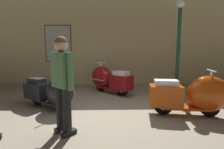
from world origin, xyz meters
TOP-DOWN VIEW (x-y plane):
  - ground_plane at (0.00, 0.00)m, footprint 60.00×60.00m
  - showroom_back_wall at (-0.01, 3.58)m, footprint 18.00×0.24m
  - scooter_0 at (-1.33, 0.33)m, footprint 1.58×1.24m
  - scooter_1 at (0.05, 2.05)m, footprint 1.57×1.53m
  - scooter_2 at (2.04, -0.21)m, footprint 1.79×0.76m
  - lamppost at (2.24, 1.39)m, footprint 0.28×0.28m
  - visitor_0 at (-0.71, -1.02)m, footprint 0.45×0.45m

SIDE VIEW (x-z plane):
  - ground_plane at x=0.00m, z-range 0.00..0.00m
  - scooter_0 at x=-1.33m, z-range -0.04..0.93m
  - scooter_1 at x=0.05m, z-range -0.05..1.00m
  - scooter_2 at x=2.04m, z-range -0.05..1.02m
  - visitor_0 at x=-0.71m, z-range 0.14..1.87m
  - lamppost at x=2.24m, z-range 0.07..3.05m
  - showroom_back_wall at x=-0.01m, z-range 0.00..3.92m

